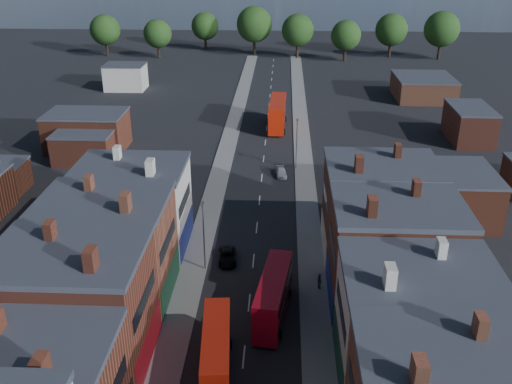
# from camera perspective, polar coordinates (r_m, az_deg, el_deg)

# --- Properties ---
(pavement_west) EXTENTS (3.00, 200.00, 0.12)m
(pavement_west) POSITION_cam_1_polar(r_m,az_deg,el_deg) (80.94, -4.19, -0.11)
(pavement_west) COLOR gray
(pavement_west) RESTS_ON ground
(pavement_east) EXTENTS (3.00, 200.00, 0.12)m
(pavement_east) POSITION_cam_1_polar(r_m,az_deg,el_deg) (80.47, 5.04, -0.29)
(pavement_east) COLOR gray
(pavement_east) RESTS_ON ground
(lamp_post_2) EXTENTS (0.25, 0.70, 8.12)m
(lamp_post_2) POSITION_cam_1_polar(r_m,az_deg,el_deg) (60.96, -5.27, -3.95)
(lamp_post_2) COLOR slate
(lamp_post_2) RESTS_ON ground
(lamp_post_3) EXTENTS (0.25, 0.70, 8.12)m
(lamp_post_3) POSITION_cam_1_polar(r_m,az_deg,el_deg) (87.98, 4.10, 5.20)
(lamp_post_3) COLOR slate
(lamp_post_3) RESTS_ON ground
(bus_0) EXTENTS (3.06, 9.88, 4.20)m
(bus_0) POSITION_cam_1_polar(r_m,az_deg,el_deg) (48.66, -3.99, -15.66)
(bus_0) COLOR red
(bus_0) RESTS_ON ground
(bus_1) EXTENTS (3.68, 10.43, 4.41)m
(bus_1) POSITION_cam_1_polar(r_m,az_deg,el_deg) (54.77, 1.75, -10.29)
(bus_1) COLOR #A60919
(bus_1) RESTS_ON ground
(bus_2) EXTENTS (3.44, 12.51, 5.37)m
(bus_2) POSITION_cam_1_polar(r_m,az_deg,el_deg) (108.01, 2.17, 7.89)
(bus_2) COLOR red
(bus_2) RESTS_ON ground
(car_2) EXTENTS (2.42, 4.50, 1.20)m
(car_2) POSITION_cam_1_polar(r_m,az_deg,el_deg) (64.28, -2.90, -6.47)
(car_2) COLOR black
(car_2) RESTS_ON ground
(car_3) EXTENTS (1.97, 3.92, 1.09)m
(car_3) POSITION_cam_1_polar(r_m,az_deg,el_deg) (86.56, 2.53, 1.96)
(car_3) COLOR #BABABA
(car_3) RESTS_ON ground
(ped_3) EXTENTS (0.65, 1.06, 1.69)m
(ped_3) POSITION_cam_1_polar(r_m,az_deg,el_deg) (59.68, 6.35, -8.85)
(ped_3) COLOR #58534C
(ped_3) RESTS_ON pavement_east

